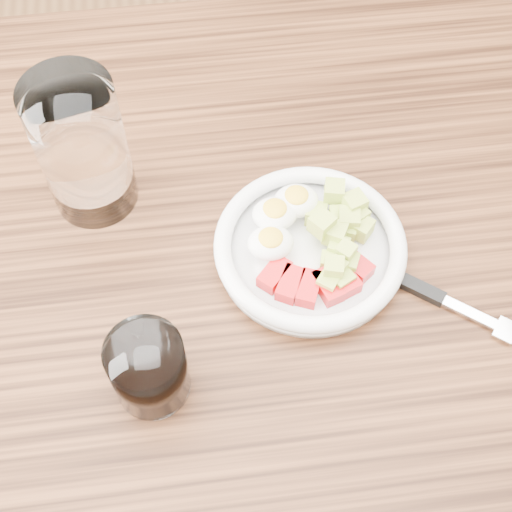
{
  "coord_description": "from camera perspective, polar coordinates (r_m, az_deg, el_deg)",
  "views": [
    {
      "loc": [
        -0.06,
        -0.37,
        1.43
      ],
      "look_at": [
        -0.01,
        0.01,
        0.8
      ],
      "focal_mm": 50.0,
      "sensor_mm": 36.0,
      "label": 1
    }
  ],
  "objects": [
    {
      "name": "ground",
      "position": [
        1.48,
        0.45,
        -16.44
      ],
      "size": [
        4.0,
        4.0,
        0.0
      ],
      "primitive_type": "plane",
      "color": "brown",
      "rests_on": "ground"
    },
    {
      "name": "fork",
      "position": [
        0.77,
        13.22,
        -2.69
      ],
      "size": [
        0.19,
        0.15,
        0.01
      ],
      "color": "black",
      "rests_on": "dining_table"
    },
    {
      "name": "water_glass",
      "position": [
        0.78,
        -13.74,
        8.4
      ],
      "size": [
        0.09,
        0.09,
        0.17
      ],
      "primitive_type": "cylinder",
      "color": "white",
      "rests_on": "dining_table"
    },
    {
      "name": "dining_table",
      "position": [
        0.85,
        0.76,
        -5.04
      ],
      "size": [
        1.5,
        0.9,
        0.77
      ],
      "color": "brown",
      "rests_on": "ground"
    },
    {
      "name": "coffee_glass",
      "position": [
        0.68,
        -8.58,
        -8.94
      ],
      "size": [
        0.07,
        0.07,
        0.08
      ],
      "color": "white",
      "rests_on": "dining_table"
    },
    {
      "name": "bowl",
      "position": [
        0.76,
        4.32,
        0.89
      ],
      "size": [
        0.21,
        0.21,
        0.05
      ],
      "color": "white",
      "rests_on": "dining_table"
    }
  ]
}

